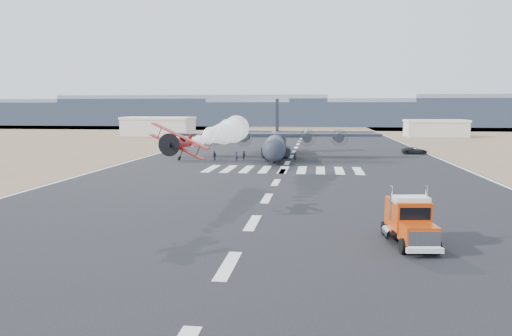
% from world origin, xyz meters
% --- Properties ---
extents(ground, '(500.00, 500.00, 0.00)m').
position_xyz_m(ground, '(0.00, 0.00, 0.00)').
color(ground, black).
rests_on(ground, ground).
extents(scrub_far, '(500.00, 80.00, 0.00)m').
position_xyz_m(scrub_far, '(0.00, 230.00, 0.00)').
color(scrub_far, brown).
rests_on(scrub_far, ground).
extents(runway_markings, '(60.00, 260.00, 0.01)m').
position_xyz_m(runway_markings, '(0.00, 60.00, 0.01)').
color(runway_markings, silver).
rests_on(runway_markings, ground).
extents(ridge_seg_b, '(150.00, 50.00, 15.00)m').
position_xyz_m(ridge_seg_b, '(-130.00, 260.00, 7.50)').
color(ridge_seg_b, gray).
rests_on(ridge_seg_b, ground).
extents(ridge_seg_c, '(150.00, 50.00, 17.00)m').
position_xyz_m(ridge_seg_c, '(-65.00, 260.00, 8.50)').
color(ridge_seg_c, gray).
rests_on(ridge_seg_c, ground).
extents(ridge_seg_d, '(150.00, 50.00, 13.00)m').
position_xyz_m(ridge_seg_d, '(0.00, 260.00, 6.50)').
color(ridge_seg_d, gray).
rests_on(ridge_seg_d, ground).
extents(ridge_seg_e, '(150.00, 50.00, 15.00)m').
position_xyz_m(ridge_seg_e, '(65.00, 260.00, 7.50)').
color(ridge_seg_e, gray).
rests_on(ridge_seg_e, ground).
extents(hangar_left, '(24.50, 14.50, 6.70)m').
position_xyz_m(hangar_left, '(-52.00, 145.00, 3.41)').
color(hangar_left, beige).
rests_on(hangar_left, ground).
extents(hangar_right, '(20.50, 12.50, 5.90)m').
position_xyz_m(hangar_right, '(46.00, 150.00, 3.01)').
color(hangar_right, beige).
rests_on(hangar_right, ground).
extents(semi_truck, '(3.39, 8.10, 3.58)m').
position_xyz_m(semi_truck, '(12.35, 6.70, 1.76)').
color(semi_truck, black).
rests_on(semi_truck, ground).
extents(aerobatic_biplane, '(5.37, 5.18, 3.45)m').
position_xyz_m(aerobatic_biplane, '(-7.24, 14.55, 6.76)').
color(aerobatic_biplane, red).
extents(smoke_trail, '(3.63, 24.42, 3.63)m').
position_xyz_m(smoke_trail, '(-6.13, 34.86, 6.92)').
color(smoke_trail, white).
extents(transport_aircraft, '(41.67, 34.29, 12.03)m').
position_xyz_m(transport_aircraft, '(-3.06, 71.61, 3.10)').
color(transport_aircraft, '#222533').
rests_on(transport_aircraft, ground).
extents(support_vehicle, '(5.52, 2.71, 1.51)m').
position_xyz_m(support_vehicle, '(26.41, 81.39, 0.75)').
color(support_vehicle, black).
rests_on(support_vehicle, ground).
extents(crew_a, '(0.77, 0.80, 1.71)m').
position_xyz_m(crew_a, '(-9.75, 62.49, 0.86)').
color(crew_a, black).
rests_on(crew_a, ground).
extents(crew_b, '(0.99, 0.73, 1.83)m').
position_xyz_m(crew_b, '(-4.05, 61.82, 0.92)').
color(crew_b, black).
rests_on(crew_b, ground).
extents(crew_c, '(1.15, 1.11, 1.69)m').
position_xyz_m(crew_c, '(-3.76, 63.63, 0.84)').
color(crew_c, black).
rests_on(crew_c, ground).
extents(crew_d, '(1.13, 1.12, 1.79)m').
position_xyz_m(crew_d, '(-14.19, 63.24, 0.90)').
color(crew_d, black).
rests_on(crew_d, ground).
extents(crew_e, '(0.64, 0.87, 1.61)m').
position_xyz_m(crew_e, '(-1.34, 67.33, 0.80)').
color(crew_e, black).
rests_on(crew_e, ground).
extents(crew_f, '(1.52, 1.07, 1.58)m').
position_xyz_m(crew_f, '(-2.14, 60.96, 0.79)').
color(crew_f, black).
rests_on(crew_f, ground).
extents(crew_g, '(0.80, 0.83, 1.76)m').
position_xyz_m(crew_g, '(1.28, 62.68, 0.88)').
color(crew_g, black).
rests_on(crew_g, ground).
extents(crew_h, '(0.87, 0.93, 1.64)m').
position_xyz_m(crew_h, '(-8.76, 65.37, 0.82)').
color(crew_h, black).
rests_on(crew_h, ground).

